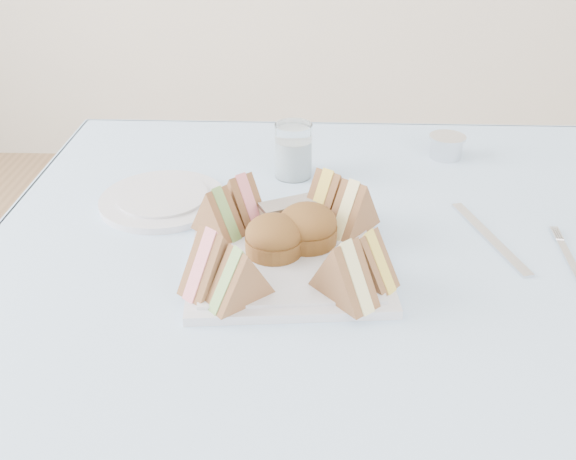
{
  "coord_description": "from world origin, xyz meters",
  "views": [
    {
      "loc": [
        -0.06,
        -0.7,
        1.21
      ],
      "look_at": [
        -0.09,
        0.01,
        0.8
      ],
      "focal_mm": 40.0,
      "sensor_mm": 36.0,
      "label": 1
    }
  ],
  "objects": [
    {
      "name": "tablecloth",
      "position": [
        0.0,
        0.0,
        0.74
      ],
      "size": [
        1.02,
        1.02,
        0.01
      ],
      "primitive_type": "cube",
      "color": "#B9D9FE",
      "rests_on": "table"
    },
    {
      "name": "serving_plate",
      "position": [
        -0.09,
        0.01,
        0.75
      ],
      "size": [
        0.27,
        0.27,
        0.01
      ],
      "primitive_type": "cube",
      "rotation": [
        0.0,
        0.0,
        0.09
      ],
      "color": "silver",
      "rests_on": "tablecloth"
    },
    {
      "name": "sandwich_fl_a",
      "position": [
        -0.17,
        -0.06,
        0.8
      ],
      "size": [
        0.09,
        0.09,
        0.08
      ],
      "primitive_type": null,
      "rotation": [
        0.0,
        0.0,
        0.89
      ],
      "color": "brown",
      "rests_on": "serving_plate"
    },
    {
      "name": "sandwich_fl_b",
      "position": [
        -0.14,
        -0.09,
        0.79
      ],
      "size": [
        0.08,
        0.08,
        0.07
      ],
      "primitive_type": null,
      "rotation": [
        0.0,
        0.0,
        0.71
      ],
      "color": "brown",
      "rests_on": "serving_plate"
    },
    {
      "name": "sandwich_fr_a",
      "position": [
        0.01,
        -0.05,
        0.79
      ],
      "size": [
        0.08,
        0.08,
        0.07
      ],
      "primitive_type": null,
      "rotation": [
        0.0,
        0.0,
        -0.68
      ],
      "color": "brown",
      "rests_on": "serving_plate"
    },
    {
      "name": "sandwich_fr_b",
      "position": [
        -0.02,
        -0.08,
        0.8
      ],
      "size": [
        0.09,
        0.09,
        0.08
      ],
      "primitive_type": null,
      "rotation": [
        0.0,
        0.0,
        -0.85
      ],
      "color": "brown",
      "rests_on": "serving_plate"
    },
    {
      "name": "sandwich_bl_a",
      "position": [
        -0.18,
        0.06,
        0.79
      ],
      "size": [
        0.08,
        0.08,
        0.07
      ],
      "primitive_type": null,
      "rotation": [
        0.0,
        0.0,
        2.41
      ],
      "color": "brown",
      "rests_on": "serving_plate"
    },
    {
      "name": "sandwich_bl_b",
      "position": [
        -0.15,
        0.09,
        0.79
      ],
      "size": [
        0.08,
        0.09,
        0.07
      ],
      "primitive_type": null,
      "rotation": [
        0.0,
        0.0,
        2.3
      ],
      "color": "brown",
      "rests_on": "serving_plate"
    },
    {
      "name": "sandwich_br_a",
      "position": [
        0.0,
        0.07,
        0.8
      ],
      "size": [
        0.08,
        0.09,
        0.08
      ],
      "primitive_type": null,
      "rotation": [
        0.0,
        0.0,
        -2.21
      ],
      "color": "brown",
      "rests_on": "serving_plate"
    },
    {
      "name": "sandwich_br_b",
      "position": [
        -0.03,
        0.1,
        0.8
      ],
      "size": [
        0.08,
        0.09,
        0.08
      ],
      "primitive_type": null,
      "rotation": [
        0.0,
        0.0,
        -2.19
      ],
      "color": "brown",
      "rests_on": "serving_plate"
    },
    {
      "name": "scone_left",
      "position": [
        -0.1,
        0.01,
        0.78
      ],
      "size": [
        0.08,
        0.08,
        0.05
      ],
      "primitive_type": "cylinder",
      "rotation": [
        0.0,
        0.0,
        0.03
      ],
      "color": "brown",
      "rests_on": "serving_plate"
    },
    {
      "name": "scone_right",
      "position": [
        -0.06,
        0.03,
        0.78
      ],
      "size": [
        0.1,
        0.1,
        0.05
      ],
      "primitive_type": "cylinder",
      "rotation": [
        0.0,
        0.0,
        0.33
      ],
      "color": "brown",
      "rests_on": "serving_plate"
    },
    {
      "name": "pastry_slice",
      "position": [
        -0.09,
        0.08,
        0.78
      ],
      "size": [
        0.08,
        0.06,
        0.04
      ],
      "primitive_type": "cube",
      "rotation": [
        0.0,
        0.0,
        0.45
      ],
      "color": "tan",
      "rests_on": "serving_plate"
    },
    {
      "name": "side_plate",
      "position": [
        -0.28,
        0.16,
        0.75
      ],
      "size": [
        0.2,
        0.2,
        0.01
      ],
      "primitive_type": "cylinder",
      "rotation": [
        0.0,
        0.0,
        -0.07
      ],
      "color": "silver",
      "rests_on": "tablecloth"
    },
    {
      "name": "water_glass",
      "position": [
        -0.09,
        0.27,
        0.79
      ],
      "size": [
        0.07,
        0.07,
        0.09
      ],
      "primitive_type": "cylinder",
      "rotation": [
        0.0,
        0.0,
        0.16
      ],
      "color": "white",
      "rests_on": "tablecloth"
    },
    {
      "name": "tea_strainer",
      "position": [
        0.18,
        0.35,
        0.76
      ],
      "size": [
        0.07,
        0.07,
        0.04
      ],
      "primitive_type": "cylinder",
      "rotation": [
        0.0,
        0.0,
        -0.05
      ],
      "color": "silver",
      "rests_on": "tablecloth"
    },
    {
      "name": "knife",
      "position": [
        0.19,
        0.08,
        0.75
      ],
      "size": [
        0.07,
        0.19,
        0.0
      ],
      "primitive_type": "cube",
      "rotation": [
        0.0,
        0.0,
        0.29
      ],
      "color": "silver",
      "rests_on": "tablecloth"
    }
  ]
}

